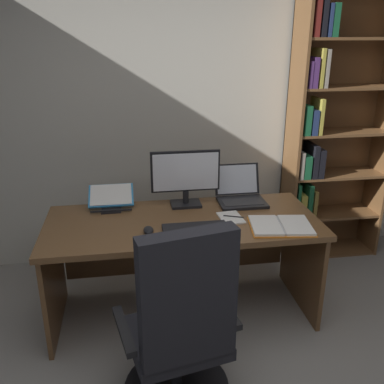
{
  "coord_description": "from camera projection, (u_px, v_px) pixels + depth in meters",
  "views": [
    {
      "loc": [
        -0.54,
        -1.38,
        1.94
      ],
      "look_at": [
        -0.14,
        1.15,
        0.97
      ],
      "focal_mm": 39.29,
      "sensor_mm": 36.0,
      "label": 1
    }
  ],
  "objects": [
    {
      "name": "pen",
      "position": [
        234.0,
        216.0,
        2.88
      ],
      "size": [
        0.13,
        0.06,
        0.01
      ],
      "primitive_type": "cylinder",
      "rotation": [
        0.0,
        1.57,
        -0.39
      ],
      "color": "black",
      "rests_on": "notepad"
    },
    {
      "name": "wall_back",
      "position": [
        190.0,
        103.0,
        3.57
      ],
      "size": [
        5.09,
        0.12,
        2.76
      ],
      "primitive_type": "cube",
      "color": "beige",
      "rests_on": "ground"
    },
    {
      "name": "office_chair",
      "position": [
        181.0,
        335.0,
        2.18
      ],
      "size": [
        0.67,
        0.6,
        1.11
      ],
      "rotation": [
        0.0,
        0.0,
        0.2
      ],
      "color": "black",
      "rests_on": "ground"
    },
    {
      "name": "laptop",
      "position": [
        240.0,
        194.0,
        3.16
      ],
      "size": [
        0.35,
        0.34,
        0.25
      ],
      "color": "black",
      "rests_on": "desk"
    },
    {
      "name": "keyboard",
      "position": [
        195.0,
        228.0,
        2.71
      ],
      "size": [
        0.42,
        0.15,
        0.02
      ],
      "primitive_type": "cube",
      "color": "black",
      "rests_on": "desk"
    },
    {
      "name": "open_binder",
      "position": [
        281.0,
        226.0,
        2.75
      ],
      "size": [
        0.44,
        0.36,
        0.02
      ],
      "rotation": [
        0.0,
        0.0,
        -0.14
      ],
      "color": "orange",
      "rests_on": "desk"
    },
    {
      "name": "reading_stand_with_book",
      "position": [
        111.0,
        197.0,
        3.07
      ],
      "size": [
        0.32,
        0.27,
        0.13
      ],
      "color": "black",
      "rests_on": "desk"
    },
    {
      "name": "monitor",
      "position": [
        186.0,
        178.0,
        3.04
      ],
      "size": [
        0.5,
        0.16,
        0.41
      ],
      "color": "black",
      "rests_on": "desk"
    },
    {
      "name": "desk",
      "position": [
        181.0,
        240.0,
        3.0
      ],
      "size": [
        1.85,
        0.78,
        0.75
      ],
      "color": "brown",
      "rests_on": "ground"
    },
    {
      "name": "notepad",
      "position": [
        231.0,
        218.0,
        2.88
      ],
      "size": [
        0.17,
        0.22,
        0.01
      ],
      "primitive_type": "cube",
      "rotation": [
        0.0,
        0.0,
        0.09
      ],
      "color": "white",
      "rests_on": "desk"
    },
    {
      "name": "computer_mouse",
      "position": [
        148.0,
        230.0,
        2.67
      ],
      "size": [
        0.06,
        0.1,
        0.04
      ],
      "primitive_type": "ellipsoid",
      "color": "black",
      "rests_on": "desk"
    },
    {
      "name": "bookshelf",
      "position": [
        328.0,
        135.0,
        3.61
      ],
      "size": [
        0.86,
        0.34,
        2.29
      ],
      "color": "brown",
      "rests_on": "ground"
    }
  ]
}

